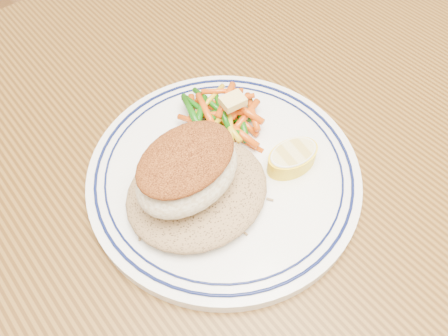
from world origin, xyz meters
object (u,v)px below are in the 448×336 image
at_px(fish_fillet, 187,170).
at_px(rice_pilaf, 197,189).
at_px(lemon_wedge, 292,157).
at_px(vegetable_pile, 219,118).
at_px(dining_table, 250,212).
at_px(plate, 224,174).

bearing_deg(fish_fillet, rice_pilaf, -31.93).
xyz_separation_m(rice_pilaf, lemon_wedge, (0.10, -0.03, -0.00)).
relative_size(rice_pilaf, vegetable_pile, 1.30).
relative_size(rice_pilaf, fish_fillet, 1.27).
relative_size(dining_table, plate, 5.25).
bearing_deg(dining_table, plate, 162.67).
xyz_separation_m(dining_table, plate, (-0.03, 0.01, 0.11)).
distance_m(dining_table, lemon_wedge, 0.13).
relative_size(dining_table, fish_fillet, 13.13).
xyz_separation_m(dining_table, fish_fillet, (-0.08, 0.01, 0.16)).
bearing_deg(lemon_wedge, dining_table, 131.71).
bearing_deg(lemon_wedge, plate, 146.65).
xyz_separation_m(plate, fish_fillet, (-0.05, -0.00, 0.05)).
distance_m(dining_table, vegetable_pile, 0.14).
bearing_deg(plate, rice_pilaf, -169.92).
distance_m(plate, lemon_wedge, 0.07).
xyz_separation_m(plate, rice_pilaf, (-0.04, -0.01, 0.02)).
height_order(fish_fillet, vegetable_pile, fish_fillet).
xyz_separation_m(dining_table, vegetable_pile, (0.00, 0.06, 0.13)).
xyz_separation_m(plate, lemon_wedge, (0.06, -0.04, 0.02)).
relative_size(dining_table, lemon_wedge, 24.22).
distance_m(fish_fillet, lemon_wedge, 0.12).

